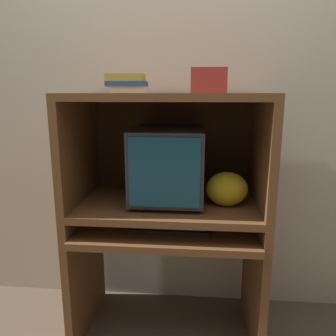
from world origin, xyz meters
name	(u,v)px	position (x,y,z in m)	size (l,w,h in m)	color
wall_back	(173,102)	(0.00, 0.64, 1.30)	(6.00, 0.06, 2.60)	beige
desk_base	(167,264)	(0.00, 0.26, 0.43)	(1.00, 0.60, 0.66)	brown
desk_monitor_shelf	(168,206)	(0.00, 0.29, 0.75)	(1.00, 0.58, 0.12)	brown
hutch_upper	(169,130)	(0.00, 0.32, 1.16)	(1.00, 0.58, 0.57)	brown
crt_monitor	(169,164)	(0.00, 0.31, 0.98)	(0.37, 0.46, 0.39)	#333338
keyboard	(169,227)	(0.02, 0.19, 0.68)	(0.40, 0.16, 0.03)	black
mouse	(223,227)	(0.29, 0.20, 0.68)	(0.08, 0.05, 0.03)	#B7B7B7
snack_bag	(227,189)	(0.31, 0.25, 0.87)	(0.21, 0.16, 0.18)	gold
book_stack	(128,84)	(-0.19, 0.23, 1.39)	(0.19, 0.15, 0.09)	beige
storage_box	(209,81)	(0.20, 0.25, 1.41)	(0.17, 0.14, 0.12)	maroon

